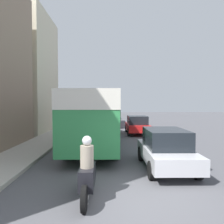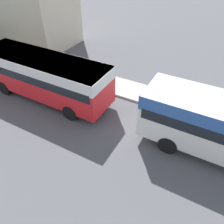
{
  "view_description": "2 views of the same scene",
  "coord_description": "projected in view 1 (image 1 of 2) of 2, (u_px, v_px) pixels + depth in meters",
  "views": [
    {
      "loc": [
        -0.81,
        -5.66,
        2.59
      ],
      "look_at": [
        -0.36,
        28.91,
        1.25
      ],
      "focal_mm": 35.0,
      "sensor_mm": 36.0,
      "label": 1
    },
    {
      "loc": [
        7.11,
        31.25,
        8.78
      ],
      "look_at": [
        -0.14,
        27.26,
        2.04
      ],
      "focal_mm": 35.0,
      "sensor_mm": 36.0,
      "label": 2
    }
  ],
  "objects": [
    {
      "name": "building_far_terrace",
      "position": [
        20.0,
        74.0,
        19.62
      ],
      "size": [
        5.33,
        6.7,
        10.5
      ],
      "color": "beige",
      "rests_on": "ground_plane"
    },
    {
      "name": "bus_rear",
      "position": [
        105.0,
        106.0,
        50.6
      ],
      "size": [
        2.65,
        9.92,
        3.09
      ],
      "color": "#EA5B23",
      "rests_on": "ground_plane"
    },
    {
      "name": "motorcycle_behind_lead",
      "position": [
        87.0,
        174.0,
        5.95
      ],
      "size": [
        0.38,
        2.24,
        1.73
      ],
      "color": "black",
      "rests_on": "ground_plane"
    },
    {
      "name": "bus_following",
      "position": [
        102.0,
        109.0,
        27.01
      ],
      "size": [
        2.62,
        9.22,
        2.91
      ],
      "color": "red",
      "rests_on": "ground_plane"
    },
    {
      "name": "bus_lead",
      "position": [
        95.0,
        112.0,
        13.42
      ],
      "size": [
        2.59,
        10.79,
        3.16
      ],
      "color": "#2D8447",
      "rests_on": "ground_plane"
    },
    {
      "name": "bus_third_in_line",
      "position": [
        102.0,
        107.0,
        38.55
      ],
      "size": [
        2.6,
        9.13,
        3.0
      ],
      "color": "silver",
      "rests_on": "ground_plane"
    },
    {
      "name": "car_crossing",
      "position": [
        137.0,
        125.0,
        18.61
      ],
      "size": [
        1.86,
        3.94,
        1.55
      ],
      "color": "red",
      "rests_on": "ground_plane"
    },
    {
      "name": "pedestrian_walking_away",
      "position": [
        89.0,
        112.0,
        37.78
      ],
      "size": [
        0.33,
        0.33,
        1.81
      ],
      "color": "#232838",
      "rests_on": "sidewalk"
    },
    {
      "name": "ground_plane",
      "position": [
        140.0,
        202.0,
        5.77
      ],
      "size": [
        120.0,
        120.0,
        0.0
      ],
      "primitive_type": "plane",
      "color": "#515156"
    },
    {
      "name": "car_far_curb",
      "position": [
        166.0,
        149.0,
        8.66
      ],
      "size": [
        1.8,
        4.02,
        1.57
      ],
      "color": "#B7B7BC",
      "rests_on": "ground_plane"
    },
    {
      "name": "pedestrian_near_curb",
      "position": [
        71.0,
        119.0,
        21.55
      ],
      "size": [
        0.34,
        0.34,
        1.7
      ],
      "color": "#232838",
      "rests_on": "sidewalk"
    }
  ]
}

